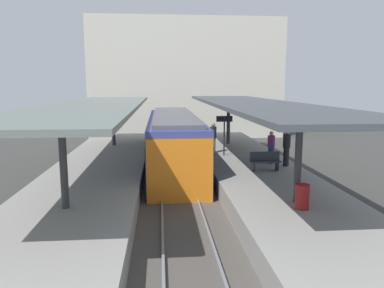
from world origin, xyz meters
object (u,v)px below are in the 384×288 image
at_px(litter_bin, 302,197).
at_px(commuter_train, 174,142).
at_px(passenger_mid_platform, 271,147).
at_px(passenger_far_end, 287,147).
at_px(passenger_near_bench, 213,137).
at_px(platform_bench, 265,161).
at_px(platform_sign, 224,127).

bearing_deg(litter_bin, commuter_train, 110.83).
distance_m(commuter_train, passenger_mid_platform, 5.56).
distance_m(commuter_train, passenger_far_end, 6.39).
height_order(litter_bin, passenger_near_bench, passenger_near_bench).
distance_m(litter_bin, passenger_mid_platform, 6.92).
bearing_deg(platform_bench, passenger_near_bench, 110.46).
distance_m(platform_bench, passenger_far_end, 1.61).
height_order(platform_bench, litter_bin, platform_bench).
relative_size(commuter_train, passenger_mid_platform, 7.91).
height_order(platform_sign, passenger_mid_platform, platform_sign).
bearing_deg(passenger_mid_platform, commuter_train, 148.75).
distance_m(platform_bench, litter_bin, 5.33).
bearing_deg(commuter_train, passenger_near_bench, 6.23).
height_order(passenger_near_bench, passenger_far_end, passenger_far_end).
distance_m(passenger_near_bench, passenger_far_end, 4.85).
relative_size(litter_bin, passenger_far_end, 0.45).
relative_size(platform_bench, passenger_far_end, 0.80).
height_order(commuter_train, passenger_near_bench, commuter_train).
xyz_separation_m(commuter_train, platform_sign, (2.78, -0.56, 0.90)).
bearing_deg(platform_bench, commuter_train, 132.50).
relative_size(commuter_train, passenger_near_bench, 7.38).
distance_m(platform_sign, passenger_far_end, 3.97).
bearing_deg(platform_sign, commuter_train, 168.53).
relative_size(commuter_train, passenger_far_end, 7.32).
distance_m(platform_bench, platform_sign, 4.19).
bearing_deg(commuter_train, platform_sign, -11.47).
relative_size(platform_bench, passenger_near_bench, 0.80).
bearing_deg(passenger_near_bench, platform_bench, -69.54).
bearing_deg(commuter_train, platform_bench, -47.50).
bearing_deg(platform_sign, litter_bin, -84.31).
relative_size(commuter_train, platform_bench, 9.20).
xyz_separation_m(commuter_train, passenger_mid_platform, (4.75, -2.88, 0.12)).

